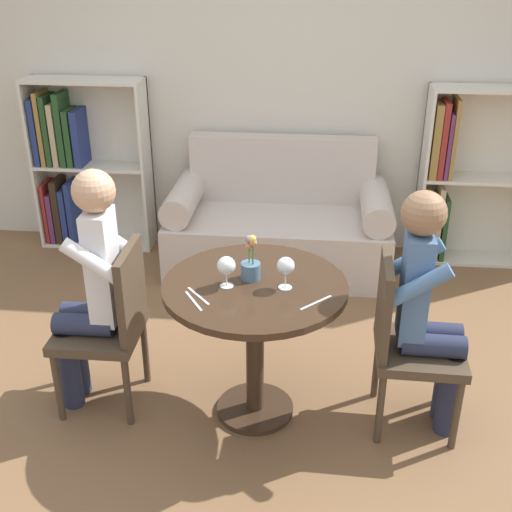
{
  "coord_description": "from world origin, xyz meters",
  "views": [
    {
      "loc": [
        0.28,
        -2.65,
        2.21
      ],
      "look_at": [
        0.0,
        0.05,
        0.88
      ],
      "focal_mm": 45.0,
      "sensor_mm": 36.0,
      "label": 1
    }
  ],
  "objects_px": {
    "bookshelf_left": "(78,164)",
    "wine_glass_left": "(226,267)",
    "couch": "(279,227)",
    "flower_vase": "(251,265)",
    "person_left": "(90,287)",
    "wine_glass_right": "(286,267)",
    "person_right": "(428,309)",
    "bookshelf_right": "(464,179)",
    "chair_left": "(111,321)",
    "chair_right": "(406,338)"
  },
  "relations": [
    {
      "from": "bookshelf_left",
      "to": "wine_glass_left",
      "type": "distance_m",
      "value": 2.5
    },
    {
      "from": "person_left",
      "to": "person_right",
      "type": "xyz_separation_m",
      "value": [
        1.63,
        -0.01,
        -0.02
      ]
    },
    {
      "from": "person_left",
      "to": "wine_glass_right",
      "type": "height_order",
      "value": "person_left"
    },
    {
      "from": "bookshelf_right",
      "to": "chair_right",
      "type": "height_order",
      "value": "bookshelf_right"
    },
    {
      "from": "bookshelf_left",
      "to": "person_left",
      "type": "height_order",
      "value": "bookshelf_left"
    },
    {
      "from": "person_left",
      "to": "person_right",
      "type": "bearing_deg",
      "value": 89.13
    },
    {
      "from": "bookshelf_left",
      "to": "chair_right",
      "type": "relative_size",
      "value": 1.46
    },
    {
      "from": "chair_right",
      "to": "wine_glass_left",
      "type": "distance_m",
      "value": 0.93
    },
    {
      "from": "wine_glass_left",
      "to": "flower_vase",
      "type": "bearing_deg",
      "value": 40.67
    },
    {
      "from": "wine_glass_left",
      "to": "wine_glass_right",
      "type": "height_order",
      "value": "wine_glass_right"
    },
    {
      "from": "person_right",
      "to": "couch",
      "type": "bearing_deg",
      "value": 26.72
    },
    {
      "from": "bookshelf_right",
      "to": "person_right",
      "type": "bearing_deg",
      "value": -104.96
    },
    {
      "from": "chair_right",
      "to": "person_left",
      "type": "distance_m",
      "value": 1.56
    },
    {
      "from": "couch",
      "to": "bookshelf_right",
      "type": "xyz_separation_m",
      "value": [
        1.35,
        0.27,
        0.33
      ]
    },
    {
      "from": "chair_right",
      "to": "wine_glass_left",
      "type": "height_order",
      "value": "wine_glass_left"
    },
    {
      "from": "chair_left",
      "to": "person_left",
      "type": "height_order",
      "value": "person_left"
    },
    {
      "from": "bookshelf_left",
      "to": "wine_glass_left",
      "type": "bearing_deg",
      "value": -54.01
    },
    {
      "from": "wine_glass_left",
      "to": "flower_vase",
      "type": "relative_size",
      "value": 0.66
    },
    {
      "from": "person_right",
      "to": "flower_vase",
      "type": "height_order",
      "value": "person_right"
    },
    {
      "from": "bookshelf_left",
      "to": "person_left",
      "type": "xyz_separation_m",
      "value": [
        0.78,
        -1.96,
        0.03
      ]
    },
    {
      "from": "person_right",
      "to": "flower_vase",
      "type": "relative_size",
      "value": 5.39
    },
    {
      "from": "wine_glass_right",
      "to": "flower_vase",
      "type": "relative_size",
      "value": 0.68
    },
    {
      "from": "bookshelf_right",
      "to": "flower_vase",
      "type": "bearing_deg",
      "value": -125.3
    },
    {
      "from": "chair_left",
      "to": "wine_glass_left",
      "type": "bearing_deg",
      "value": 83.93
    },
    {
      "from": "bookshelf_right",
      "to": "wine_glass_left",
      "type": "bearing_deg",
      "value": -126.05
    },
    {
      "from": "person_right",
      "to": "chair_left",
      "type": "bearing_deg",
      "value": 90.74
    },
    {
      "from": "couch",
      "to": "flower_vase",
      "type": "bearing_deg",
      "value": -90.86
    },
    {
      "from": "person_right",
      "to": "bookshelf_right",
      "type": "bearing_deg",
      "value": -13.88
    },
    {
      "from": "flower_vase",
      "to": "wine_glass_left",
      "type": "bearing_deg",
      "value": -139.33
    },
    {
      "from": "person_left",
      "to": "chair_left",
      "type": "bearing_deg",
      "value": 90.42
    },
    {
      "from": "couch",
      "to": "chair_left",
      "type": "relative_size",
      "value": 1.78
    },
    {
      "from": "bookshelf_right",
      "to": "chair_left",
      "type": "bearing_deg",
      "value": -136.52
    },
    {
      "from": "wine_glass_right",
      "to": "person_right",
      "type": "bearing_deg",
      "value": 3.04
    },
    {
      "from": "bookshelf_right",
      "to": "person_right",
      "type": "height_order",
      "value": "bookshelf_right"
    },
    {
      "from": "bookshelf_left",
      "to": "person_left",
      "type": "bearing_deg",
      "value": -68.37
    },
    {
      "from": "chair_right",
      "to": "person_right",
      "type": "relative_size",
      "value": 0.72
    },
    {
      "from": "chair_left",
      "to": "person_left",
      "type": "xyz_separation_m",
      "value": [
        -0.09,
        -0.0,
        0.19
      ]
    },
    {
      "from": "bookshelf_left",
      "to": "flower_vase",
      "type": "bearing_deg",
      "value": -50.88
    },
    {
      "from": "couch",
      "to": "chair_right",
      "type": "xyz_separation_m",
      "value": [
        0.73,
        -1.7,
        0.18
      ]
    },
    {
      "from": "chair_right",
      "to": "chair_left",
      "type": "bearing_deg",
      "value": 90.83
    },
    {
      "from": "bookshelf_left",
      "to": "wine_glass_right",
      "type": "distance_m",
      "value": 2.66
    },
    {
      "from": "wine_glass_right",
      "to": "flower_vase",
      "type": "distance_m",
      "value": 0.19
    },
    {
      "from": "chair_right",
      "to": "person_left",
      "type": "bearing_deg",
      "value": 90.9
    },
    {
      "from": "person_right",
      "to": "bookshelf_left",
      "type": "bearing_deg",
      "value": 51.84
    },
    {
      "from": "couch",
      "to": "flower_vase",
      "type": "height_order",
      "value": "flower_vase"
    },
    {
      "from": "person_left",
      "to": "wine_glass_left",
      "type": "bearing_deg",
      "value": 84.74
    },
    {
      "from": "couch",
      "to": "wine_glass_right",
      "type": "height_order",
      "value": "couch"
    },
    {
      "from": "bookshelf_right",
      "to": "person_left",
      "type": "relative_size",
      "value": 1.02
    },
    {
      "from": "chair_left",
      "to": "person_left",
      "type": "distance_m",
      "value": 0.21
    },
    {
      "from": "bookshelf_left",
      "to": "wine_glass_left",
      "type": "xyz_separation_m",
      "value": [
        1.47,
        -2.02,
        0.21
      ]
    }
  ]
}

